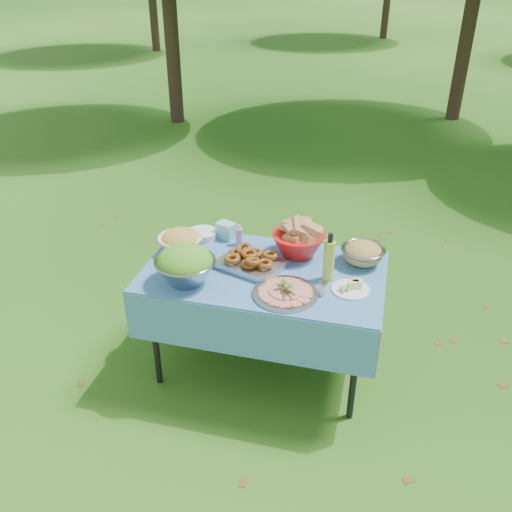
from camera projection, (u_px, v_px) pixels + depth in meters
The scene contains 14 objects.
ground at pixel (263, 365), 3.70m from camera, with size 80.00×80.00×0.00m, color #093209.
picnic_table at pixel (263, 320), 3.51m from camera, with size 1.46×0.86×0.76m, color #7EC1F3.
salad_bowl at pixel (185, 265), 3.15m from camera, with size 0.36×0.36×0.23m, color gray, non-canonical shape.
pasta_bowl_white at pixel (180, 241), 3.49m from camera, with size 0.28×0.28×0.16m, color white, non-canonical shape.
plate_stack at pixel (203, 234), 3.69m from camera, with size 0.20×0.20×0.05m, color white.
wipes_box at pixel (226, 230), 3.67m from camera, with size 0.12×0.09×0.11m, color #88C4D1.
sanitizer_bottle at pixel (239, 235), 3.58m from camera, with size 0.05×0.05×0.14m, color pink.
bread_bowl at pixel (298, 239), 3.44m from camera, with size 0.34×0.34×0.23m, color red, non-canonical shape.
pasta_bowl_steel at pixel (363, 253), 3.37m from camera, with size 0.27×0.27×0.14m, color gray, non-canonical shape.
fried_tray at pixel (251, 261), 3.33m from camera, with size 0.38×0.27×0.09m, color #A7A7AB.
charcuterie_platter at pixel (286, 288), 3.07m from camera, with size 0.38×0.38×0.09m, color #9D9EA4.
oil_bottle at pixel (329, 257), 3.16m from camera, with size 0.07×0.07×0.31m, color #ADC13A.
cheese_plate at pixel (351, 286), 3.11m from camera, with size 0.22×0.22×0.06m, color white.
shaker at pixel (323, 288), 3.07m from camera, with size 0.05×0.05×0.08m, color silver.
Camera 1 is at (0.66, -2.77, 2.48)m, focal length 38.00 mm.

